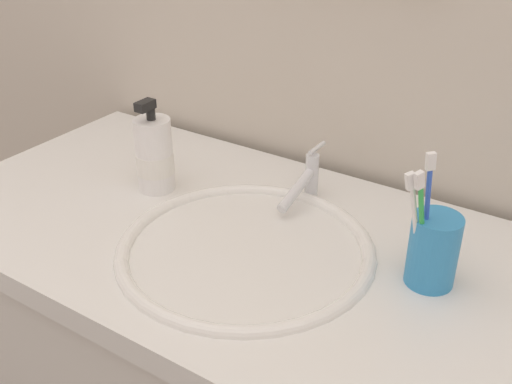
# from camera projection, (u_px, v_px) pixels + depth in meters

# --- Properties ---
(sink_basin) EXTENTS (0.41, 0.41, 0.12)m
(sink_basin) POSITION_uv_depth(u_px,v_px,m) (246.00, 270.00, 0.98)
(sink_basin) COLOR white
(sink_basin) RESTS_ON vanity_counter
(faucet) EXTENTS (0.02, 0.15, 0.09)m
(faucet) POSITION_uv_depth(u_px,v_px,m) (306.00, 180.00, 1.08)
(faucet) COLOR silver
(faucet) RESTS_ON sink_basin
(toothbrush_cup) EXTENTS (0.07, 0.07, 0.11)m
(toothbrush_cup) POSITION_uv_depth(u_px,v_px,m) (433.00, 250.00, 0.86)
(toothbrush_cup) COLOR #338CCC
(toothbrush_cup) RESTS_ON vanity_counter
(toothbrush_blue) EXTENTS (0.02, 0.02, 0.20)m
(toothbrush_blue) POSITION_uv_depth(u_px,v_px,m) (427.00, 211.00, 0.83)
(toothbrush_blue) COLOR blue
(toothbrush_blue) RESTS_ON toothbrush_cup
(toothbrush_green) EXTENTS (0.03, 0.05, 0.19)m
(toothbrush_green) POSITION_uv_depth(u_px,v_px,m) (422.00, 222.00, 0.82)
(toothbrush_green) COLOR green
(toothbrush_green) RESTS_ON toothbrush_cup
(toothbrush_white) EXTENTS (0.04, 0.04, 0.18)m
(toothbrush_white) POSITION_uv_depth(u_px,v_px,m) (415.00, 221.00, 0.83)
(toothbrush_white) COLOR white
(toothbrush_white) RESTS_ON toothbrush_cup
(soap_dispenser) EXTENTS (0.07, 0.07, 0.17)m
(soap_dispenser) POSITION_uv_depth(u_px,v_px,m) (154.00, 156.00, 1.10)
(soap_dispenser) COLOR white
(soap_dispenser) RESTS_ON vanity_counter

